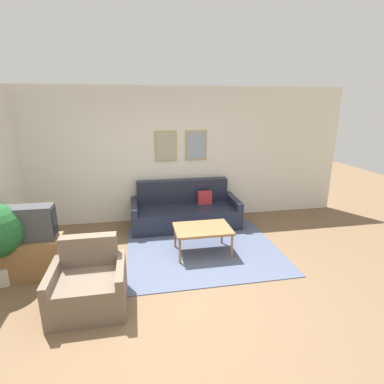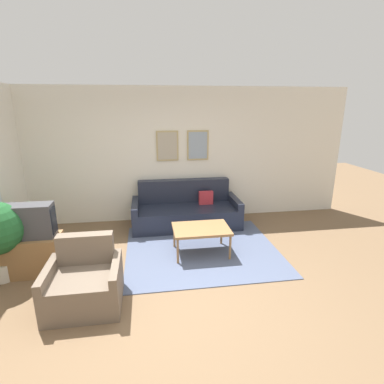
{
  "view_description": "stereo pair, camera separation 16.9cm",
  "coord_description": "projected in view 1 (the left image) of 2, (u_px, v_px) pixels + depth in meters",
  "views": [
    {
      "loc": [
        -0.39,
        -3.22,
        2.35
      ],
      "look_at": [
        0.56,
        1.8,
        0.85
      ],
      "focal_mm": 28.0,
      "sensor_mm": 36.0,
      "label": 1
    },
    {
      "loc": [
        -0.22,
        -3.25,
        2.35
      ],
      "look_at": [
        0.56,
        1.8,
        0.85
      ],
      "focal_mm": 28.0,
      "sensor_mm": 36.0,
      "label": 2
    }
  ],
  "objects": [
    {
      "name": "tv",
      "position": [
        29.0,
        223.0,
        4.07
      ],
      "size": [
        0.66,
        0.28,
        0.48
      ],
      "color": "#424247",
      "rests_on": "tv_stand"
    },
    {
      "name": "ground_plane",
      "position": [
        175.0,
        298.0,
        3.77
      ],
      "size": [
        16.0,
        16.0,
        0.0
      ],
      "primitive_type": "plane",
      "color": "brown"
    },
    {
      "name": "wall_back",
      "position": [
        156.0,
        156.0,
        6.05
      ],
      "size": [
        8.0,
        0.09,
        2.7
      ],
      "color": "silver",
      "rests_on": "ground_plane"
    },
    {
      "name": "armchair",
      "position": [
        89.0,
        285.0,
        3.57
      ],
      "size": [
        0.86,
        0.76,
        0.8
      ],
      "rotation": [
        0.0,
        0.0,
        0.3
      ],
      "color": "#6B5B4C",
      "rests_on": "ground_plane"
    },
    {
      "name": "area_rug",
      "position": [
        203.0,
        249.0,
        5.04
      ],
      "size": [
        2.49,
        2.19,
        0.01
      ],
      "color": "#4C5670",
      "rests_on": "ground_plane"
    },
    {
      "name": "potted_plant_by_window",
      "position": [
        28.0,
        223.0,
        4.76
      ],
      "size": [
        0.58,
        0.58,
        0.86
      ],
      "color": "#935638",
      "rests_on": "ground_plane"
    },
    {
      "name": "coffee_table",
      "position": [
        203.0,
        230.0,
        4.81
      ],
      "size": [
        0.9,
        0.63,
        0.45
      ],
      "color": "olive",
      "rests_on": "ground_plane"
    },
    {
      "name": "tv_stand",
      "position": [
        35.0,
        257.0,
        4.21
      ],
      "size": [
        0.75,
        0.43,
        0.56
      ],
      "color": "olive",
      "rests_on": "ground_plane"
    },
    {
      "name": "couch",
      "position": [
        185.0,
        211.0,
        6.01
      ],
      "size": [
        2.1,
        0.9,
        0.87
      ],
      "color": "#1E2333",
      "rests_on": "ground_plane"
    }
  ]
}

